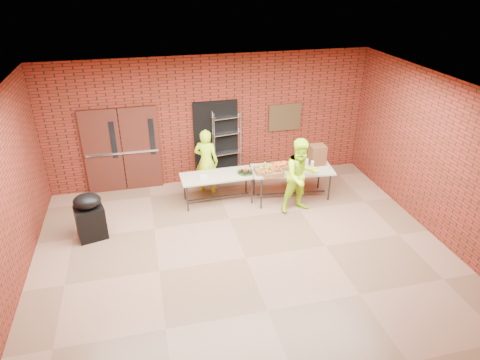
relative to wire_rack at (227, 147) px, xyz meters
The scene contains 19 objects.
room 3.40m from the wire_rack, 96.05° to the right, with size 8.08×7.08×3.28m.
double_doors 2.55m from the wire_rack, behind, with size 1.78×0.12×2.10m.
dark_doorway 0.31m from the wire_rack, 150.95° to the left, with size 1.10×0.06×2.10m, color black.
bronze_plaque 1.67m from the wire_rack, ahead, with size 0.85×0.04×0.70m, color #3E2C19.
wire_rack is the anchor object (origin of this frame).
table_left 1.18m from the wire_rack, 113.32° to the right, with size 1.71×0.75×0.70m.
table_right 1.83m from the wire_rack, 44.87° to the right, with size 1.97×1.00×0.78m.
basket_bananas 1.46m from the wire_rack, 65.66° to the right, with size 0.44×0.34×0.14m.
basket_oranges 1.58m from the wire_rack, 50.05° to the right, with size 0.45×0.35×0.14m.
basket_apples 1.65m from the wire_rack, 63.56° to the right, with size 0.46×0.36×0.14m.
muffin_tray 1.11m from the wire_rack, 78.74° to the right, with size 0.40×0.40×0.10m.
napkin_box 1.36m from the wire_rack, 125.63° to the right, with size 0.17×0.11×0.06m, color white.
coffee_dispenser 2.26m from the wire_rack, 30.62° to the right, with size 0.36×0.32×0.48m, color brown.
cup_stack_front 2.10m from the wire_rack, 40.65° to the right, with size 0.09×0.09×0.26m, color white.
cup_stack_mid 2.24m from the wire_rack, 40.67° to the right, with size 0.08×0.08×0.23m, color white.
cup_stack_back 1.97m from the wire_rack, 38.62° to the right, with size 0.07×0.07×0.22m, color white.
covered_grill 3.78m from the wire_rack, 149.91° to the right, with size 0.65×0.58×1.01m.
volunteer_woman 0.78m from the wire_rack, 143.03° to the right, with size 0.59×0.39×1.61m, color #BBFC1C.
volunteer_man 2.25m from the wire_rack, 55.59° to the right, with size 0.84×0.66×1.74m, color #BBFC1C.
Camera 1 is at (-1.67, -6.44, 5.09)m, focal length 32.00 mm.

